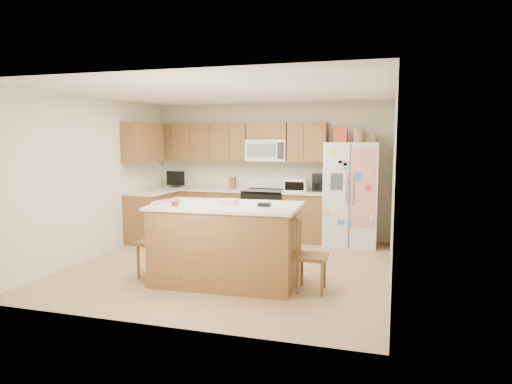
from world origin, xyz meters
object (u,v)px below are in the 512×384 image
(windsor_chair_left, at_px, (157,242))
(windsor_chair_right, at_px, (310,256))
(windsor_chair_back, at_px, (242,239))
(refrigerator, at_px, (351,193))
(stove, at_px, (265,214))
(island, at_px, (227,243))

(windsor_chair_left, xyz_separation_m, windsor_chair_right, (2.06, 0.02, -0.05))
(windsor_chair_left, relative_size, windsor_chair_back, 1.09)
(refrigerator, xyz_separation_m, windsor_chair_back, (-1.36, -1.99, -0.47))
(windsor_chair_back, distance_m, windsor_chair_right, 1.27)
(stove, bearing_deg, windsor_chair_back, -84.15)
(stove, height_order, windsor_chair_left, stove)
(island, bearing_deg, windsor_chair_right, -2.15)
(island, xyz_separation_m, windsor_chair_right, (1.09, -0.04, -0.08))
(refrigerator, xyz_separation_m, windsor_chair_right, (-0.27, -2.65, -0.48))
(refrigerator, xyz_separation_m, island, (-1.36, -2.60, -0.41))
(refrigerator, height_order, windsor_chair_back, refrigerator)
(stove, bearing_deg, island, -85.55)
(stove, height_order, island, stove)
(stove, distance_m, windsor_chair_right, 3.01)
(stove, distance_m, island, 2.68)
(refrigerator, relative_size, island, 1.06)
(windsor_chair_right, bearing_deg, island, 177.85)
(stove, relative_size, island, 0.59)
(island, bearing_deg, windsor_chair_back, 89.80)
(refrigerator, xyz_separation_m, windsor_chair_left, (-2.32, -2.67, -0.44))
(windsor_chair_back, bearing_deg, windsor_chair_right, -31.05)
(windsor_chair_left, bearing_deg, island, 3.83)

